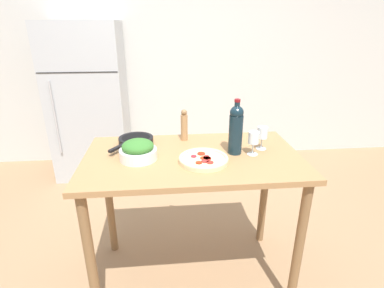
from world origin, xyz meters
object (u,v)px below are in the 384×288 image
object	(u,v)px
wine_bottle	(236,129)
pepper_mill	(184,126)
salad_bowl	(138,150)
wine_glass_far	(262,134)
homemade_pizza	(204,159)
wine_glass_near	(254,139)
refrigerator	(89,102)
cast_iron_skillet	(136,140)

from	to	relation	value
wine_bottle	pepper_mill	size ratio (longest dim) A/B	1.58
salad_bowl	pepper_mill	bearing A→B (deg)	44.73
wine_bottle	wine_glass_far	size ratio (longest dim) A/B	2.30
wine_bottle	homemade_pizza	bearing A→B (deg)	-152.61
wine_glass_far	homemade_pizza	size ratio (longest dim) A/B	0.51
wine_glass_near	pepper_mill	distance (m)	0.49
salad_bowl	wine_glass_near	bearing A→B (deg)	0.07
wine_bottle	pepper_mill	xyz separation A→B (m)	(-0.29, 0.25, -0.06)
wine_glass_far	salad_bowl	size ratio (longest dim) A/B	0.67
wine_bottle	salad_bowl	size ratio (longest dim) A/B	1.55
refrigerator	homemade_pizza	bearing A→B (deg)	-60.42
cast_iron_skillet	refrigerator	bearing A→B (deg)	112.77
wine_glass_far	salad_bowl	bearing A→B (deg)	-173.94
wine_glass_far	cast_iron_skillet	distance (m)	0.82
homemade_pizza	cast_iron_skillet	distance (m)	0.52
wine_glass_far	salad_bowl	distance (m)	0.77
wine_bottle	wine_glass_near	bearing A→B (deg)	-18.03
homemade_pizza	pepper_mill	bearing A→B (deg)	103.23
wine_glass_far	homemade_pizza	distance (m)	0.43
pepper_mill	cast_iron_skillet	size ratio (longest dim) A/B	0.66
wine_glass_near	pepper_mill	size ratio (longest dim) A/B	0.68
cast_iron_skillet	wine_glass_far	bearing A→B (deg)	-11.95
pepper_mill	cast_iron_skillet	bearing A→B (deg)	-173.43
pepper_mill	cast_iron_skillet	distance (m)	0.34
homemade_pizza	wine_bottle	bearing A→B (deg)	27.39
pepper_mill	homemade_pizza	size ratio (longest dim) A/B	0.75
salad_bowl	wine_glass_far	bearing A→B (deg)	6.06
pepper_mill	wine_glass_near	bearing A→B (deg)	-36.02
cast_iron_skillet	salad_bowl	bearing A→B (deg)	-82.15
refrigerator	wine_bottle	bearing A→B (deg)	-54.21
cast_iron_skillet	wine_bottle	bearing A→B (deg)	-19.30
refrigerator	wine_glass_near	world-z (taller)	refrigerator
wine_glass_far	wine_bottle	bearing A→B (deg)	-165.61
pepper_mill	cast_iron_skillet	xyz separation A→B (m)	(-0.33, -0.04, -0.08)
homemade_pizza	cast_iron_skillet	bearing A→B (deg)	141.74
wine_bottle	salad_bowl	world-z (taller)	wine_bottle
wine_glass_near	salad_bowl	distance (m)	0.69
wine_bottle	salad_bowl	bearing A→B (deg)	-176.62
refrigerator	salad_bowl	xyz separation A→B (m)	(0.68, -1.79, 0.13)
wine_glass_far	cast_iron_skillet	xyz separation A→B (m)	(-0.80, 0.17, -0.08)
refrigerator	wine_glass_near	distance (m)	2.26
refrigerator	wine_bottle	world-z (taller)	refrigerator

